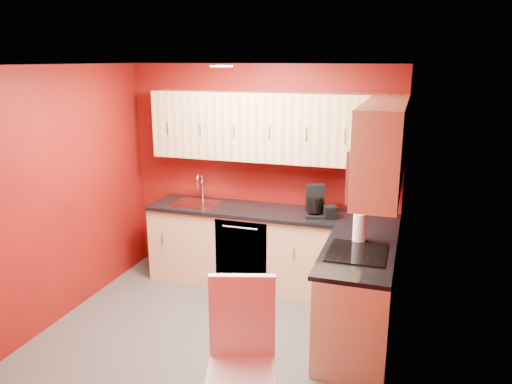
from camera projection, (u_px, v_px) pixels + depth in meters
The scene contains 21 objects.
floor at pixel (214, 334), 4.77m from camera, with size 3.20×3.20×0.00m, color #464441.
ceiling at pixel (208, 65), 4.12m from camera, with size 3.20×3.20×0.00m, color white.
wall_back at pixel (261, 174), 5.83m from camera, with size 3.20×3.20×0.00m, color maroon.
wall_front at pixel (117, 277), 3.07m from camera, with size 3.20×3.20×0.00m, color maroon.
wall_left at pixel (62, 195), 4.92m from camera, with size 3.00×3.00×0.00m, color maroon.
wall_right at pixel (397, 227), 3.97m from camera, with size 3.00×3.00×0.00m, color maroon.
base_cabinets_back at pixel (270, 250), 5.70m from camera, with size 2.80×0.60×0.87m, color tan.
base_cabinets_right at pixel (357, 301), 4.50m from camera, with size 0.60×1.30×0.87m, color tan.
countertop_back at pixel (270, 212), 5.57m from camera, with size 2.80×0.63×0.04m, color black.
countertop_right at pixel (358, 254), 4.38m from camera, with size 0.63×1.27×0.04m, color black.
upper_cabinets_back at pixel (274, 127), 5.46m from camera, with size 2.80×0.35×0.75m, color #E6BA82.
upper_cabinets_right at pixel (384, 139), 4.27m from camera, with size 0.35×1.55×0.75m.
microwave at pixel (376, 170), 4.11m from camera, with size 0.42×0.76×0.42m.
cooktop at pixel (357, 253), 4.34m from camera, with size 0.50×0.55×0.01m, color black.
sink at pixel (197, 200), 5.84m from camera, with size 0.52×0.42×0.35m.
dishwasher_front at pixel (241, 256), 5.51m from camera, with size 0.60×0.02×0.82m, color black.
downlight at pixel (221, 66), 4.40m from camera, with size 0.20×0.20×0.01m, color white.
coffee_maker at pixel (315, 201), 5.32m from camera, with size 0.20×0.27×0.34m, color black, non-canonical shape.
napkin_holder at pixel (330, 212), 5.28m from camera, with size 0.12×0.12×0.13m, color black, non-canonical shape.
paper_towel at pixel (359, 228), 4.58m from camera, with size 0.16×0.16×0.27m, color white, non-canonical shape.
dining_chair at pixel (241, 367), 3.31m from camera, with size 0.46×0.48×1.13m, color white, non-canonical shape.
Camera 1 is at (1.68, -3.93, 2.55)m, focal length 35.00 mm.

